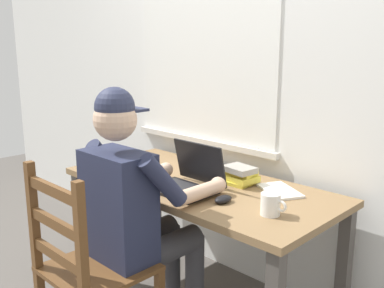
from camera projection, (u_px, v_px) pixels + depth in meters
back_wall at (249, 67)px, 2.53m from camera, size 6.00×0.08×2.60m
desk at (198, 198)px, 2.38m from camera, size 1.52×0.71×0.70m
seated_person at (137, 206)px, 2.05m from camera, size 0.50×0.60×1.25m
wooden_chair at (88, 271)px, 1.91m from camera, size 0.42×0.42×0.95m
laptop at (188, 179)px, 2.24m from camera, size 0.33×0.28×0.23m
computer_mouse at (223, 199)px, 2.05m from camera, size 0.06×0.10×0.03m
coffee_mug_white at (271, 204)px, 1.90m from camera, size 0.12×0.09×0.10m
coffee_mug_dark at (104, 159)px, 2.64m from camera, size 0.12×0.08×0.10m
coffee_mug_spare at (210, 165)px, 2.50m from camera, size 0.12×0.08×0.10m
book_stack_main at (240, 175)px, 2.32m from camera, size 0.18×0.16×0.10m
paper_pile_near_laptop at (280, 191)px, 2.20m from camera, size 0.29×0.24×0.01m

